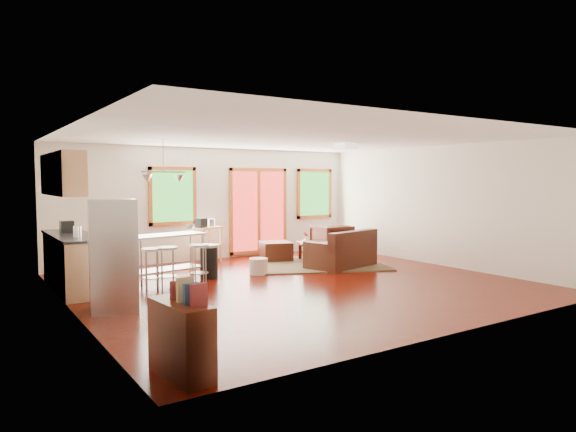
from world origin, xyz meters
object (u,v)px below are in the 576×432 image
loveseat (343,253)px  refrigerator (113,255)px  island (167,249)px  armchair (331,239)px  ottoman (276,251)px  kitchen_cart (206,232)px  rug (319,264)px  coffee_table (322,245)px

loveseat → refrigerator: bearing=177.3°
refrigerator → island: refrigerator is taller
armchair → island: size_ratio=0.58×
ottoman → refrigerator: refrigerator is taller
kitchen_cart → refrigerator: bearing=-131.7°
refrigerator → island: size_ratio=1.10×
refrigerator → rug: bearing=28.4°
ottoman → refrigerator: size_ratio=0.41×
armchair → kitchen_cart: bearing=-8.9°
loveseat → kitchen_cart: bearing=120.8°
armchair → coffee_table: bearing=40.6°
rug → coffee_table: bearing=47.2°
refrigerator → armchair: bearing=33.3°
refrigerator → kitchen_cart: refrigerator is taller
armchair → kitchen_cart: kitchen_cart is taller
rug → ottoman: 1.12m
ottoman → island: (-2.93, -0.97, 0.38)m
rug → island: bearing=179.8°
rug → ottoman: (-0.51, 0.98, 0.21)m
loveseat → armchair: (0.86, 1.49, 0.11)m
ottoman → kitchen_cart: (-1.46, 0.62, 0.47)m
loveseat → coffee_table: 1.01m
rug → loveseat: size_ratio=1.66×
loveseat → refrigerator: refrigerator is taller
armchair → loveseat: bearing=63.8°
loveseat → refrigerator: 5.12m
loveseat → kitchen_cart: 3.09m
rug → island: island is taller
rug → armchair: 1.46m
coffee_table → ottoman: bearing=147.5°
coffee_table → kitchen_cart: (-2.35, 1.19, 0.32)m
coffee_table → refrigerator: 5.57m
loveseat → ottoman: size_ratio=2.52×
loveseat → kitchen_cart: size_ratio=1.63×
armchair → ottoman: (-1.56, 0.06, -0.20)m
armchair → refrigerator: bearing=26.8°
loveseat → coffee_table: (0.19, 0.99, 0.06)m
coffee_table → kitchen_cart: bearing=153.2°
armchair → kitchen_cart: 3.11m
coffee_table → refrigerator: (-5.18, -1.99, 0.42)m
loveseat → kitchen_cart: kitchen_cart is taller
ottoman → armchair: bearing=-2.2°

